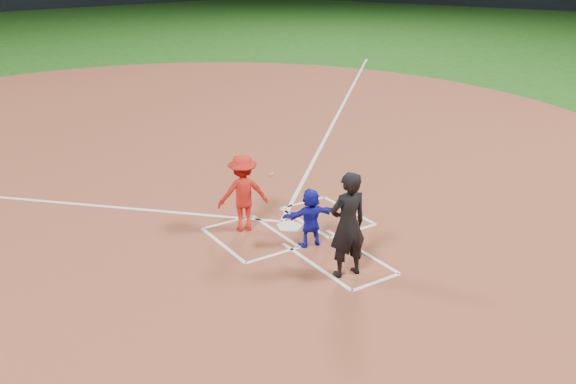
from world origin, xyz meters
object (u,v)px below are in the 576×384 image
home_plate (289,226)px  batter_at_plate (243,193)px  umpire (348,225)px  catcher (310,217)px

home_plate → batter_at_plate: bearing=-26.6°
umpire → batter_at_plate: (-0.59, 2.70, -0.17)m
home_plate → batter_at_plate: batter_at_plate is taller
home_plate → umpire: umpire is taller
home_plate → catcher: catcher is taller
catcher → umpire: bearing=95.5°
home_plate → catcher: bearing=82.3°
umpire → batter_at_plate: size_ratio=1.21×
home_plate → catcher: (-0.13, -0.94, 0.59)m
batter_at_plate → catcher: bearing=-61.9°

